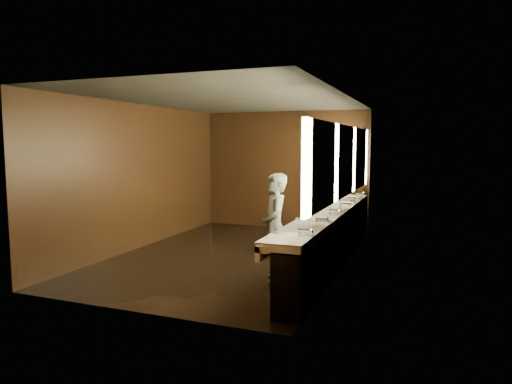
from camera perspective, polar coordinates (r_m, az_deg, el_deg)
floor at (r=8.40m, az=-2.71°, el=-7.94°), size 6.00×6.00×0.00m
ceiling at (r=8.19m, az=-2.81°, el=11.43°), size 4.00×6.00×0.02m
wall_back at (r=10.98m, az=3.61°, el=2.73°), size 4.00×0.02×2.80m
wall_front at (r=5.58m, az=-15.35°, el=-0.63°), size 4.00×0.02×2.80m
wall_left at (r=9.17m, az=-14.26°, el=1.92°), size 0.02×6.00×2.80m
wall_right at (r=7.59m, az=11.18°, el=1.18°), size 0.02×6.00×2.80m
sink_counter at (r=7.76m, az=9.53°, el=-5.44°), size 0.55×5.40×1.01m
mirror_band at (r=7.57m, az=11.08°, el=3.82°), size 0.06×5.03×1.15m
person at (r=6.77m, az=2.38°, el=-4.40°), size 0.58×0.69×1.60m
trash_bin at (r=6.01m, az=3.53°, el=-10.97°), size 0.43×0.43×0.54m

